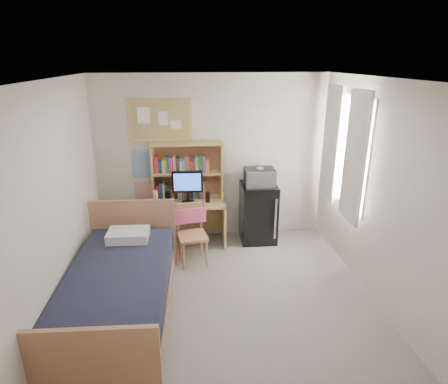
{
  "coord_description": "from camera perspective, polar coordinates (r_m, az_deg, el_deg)",
  "views": [
    {
      "loc": [
        -0.46,
        -3.62,
        2.79
      ],
      "look_at": [
        0.09,
        1.2,
        1.06
      ],
      "focal_mm": 30.0,
      "sensor_mm": 36.0,
      "label": 1
    }
  ],
  "objects": [
    {
      "name": "desk_fan",
      "position": [
        5.71,
        5.52,
        4.85
      ],
      "size": [
        0.22,
        0.22,
        0.27
      ],
      "primitive_type": "cylinder",
      "rotation": [
        0.0,
        0.0,
        -0.03
      ],
      "color": "silver",
      "rests_on": "microwave"
    },
    {
      "name": "curtain_left",
      "position": [
        5.07,
        19.3,
        4.96
      ],
      "size": [
        0.04,
        0.55,
        1.7
      ],
      "primitive_type": "cube",
      "color": "white",
      "rests_on": "wall_right"
    },
    {
      "name": "wall_back",
      "position": [
        5.93,
        -1.81,
        5.09
      ],
      "size": [
        3.6,
        0.04,
        2.6
      ],
      "primitive_type": "cube",
      "color": "silver",
      "rests_on": "floor"
    },
    {
      "name": "monitor",
      "position": [
        5.66,
        -5.58,
        0.72
      ],
      "size": [
        0.46,
        0.06,
        0.49
      ],
      "primitive_type": "cube",
      "rotation": [
        0.0,
        0.0,
        -0.04
      ],
      "color": "black",
      "rests_on": "desk"
    },
    {
      "name": "curtain_right",
      "position": [
        5.78,
        15.98,
        7.02
      ],
      "size": [
        0.04,
        0.55,
        1.7
      ],
      "primitive_type": "cube",
      "color": "white",
      "rests_on": "wall_right"
    },
    {
      "name": "hutch",
      "position": [
        5.8,
        -5.59,
        3.22
      ],
      "size": [
        1.09,
        0.32,
        0.89
      ],
      "primitive_type": "cube",
      "rotation": [
        0.0,
        0.0,
        -0.04
      ],
      "color": "tan",
      "rests_on": "desk"
    },
    {
      "name": "speaker_right",
      "position": [
        5.71,
        -2.51,
        -0.8
      ],
      "size": [
        0.07,
        0.07,
        0.16
      ],
      "primitive_type": "cube",
      "rotation": [
        0.0,
        0.0,
        -0.04
      ],
      "color": "black",
      "rests_on": "desk"
    },
    {
      "name": "window_unit",
      "position": [
        5.43,
        17.82,
        6.06
      ],
      "size": [
        0.1,
        1.4,
        1.7
      ],
      "primitive_type": "cube",
      "color": "white",
      "rests_on": "wall_right"
    },
    {
      "name": "poster_japan",
      "position": [
        6.09,
        -12.12,
        -0.08
      ],
      "size": [
        0.28,
        0.01,
        0.36
      ],
      "primitive_type": "cube",
      "color": "red",
      "rests_on": "wall_back"
    },
    {
      "name": "desk",
      "position": [
        5.93,
        -5.37,
        -4.63
      ],
      "size": [
        1.17,
        0.62,
        0.72
      ],
      "primitive_type": "cube",
      "rotation": [
        0.0,
        0.0,
        -0.04
      ],
      "color": "tan",
      "rests_on": "floor"
    },
    {
      "name": "wall_front",
      "position": [
        2.18,
        8.23,
        -23.81
      ],
      "size": [
        3.6,
        0.04,
        2.6
      ],
      "primitive_type": "cube",
      "color": "silver",
      "rests_on": "floor"
    },
    {
      "name": "desk_chair",
      "position": [
        5.33,
        -4.86,
        -6.63
      ],
      "size": [
        0.5,
        0.5,
        0.87
      ],
      "primitive_type": "cube",
      "rotation": [
        0.0,
        0.0,
        0.17
      ],
      "color": "#B77B56",
      "rests_on": "floor"
    },
    {
      "name": "microwave",
      "position": [
        5.79,
        5.44,
        2.29
      ],
      "size": [
        0.47,
        0.36,
        0.26
      ],
      "primitive_type": "cube",
      "rotation": [
        0.0,
        0.0,
        -0.03
      ],
      "color": "silver",
      "rests_on": "mini_fridge"
    },
    {
      "name": "floor",
      "position": [
        4.6,
        0.65,
        -17.86
      ],
      "size": [
        3.6,
        4.2,
        0.02
      ],
      "primitive_type": "cube",
      "color": "gray",
      "rests_on": "ground"
    },
    {
      "name": "pillow",
      "position": [
        4.94,
        -14.38,
        -6.38
      ],
      "size": [
        0.53,
        0.38,
        0.12
      ],
      "primitive_type": "cube",
      "rotation": [
        0.0,
        0.0,
        -0.05
      ],
      "color": "silver",
      "rests_on": "bed"
    },
    {
      "name": "wall_left",
      "position": [
        4.14,
        -24.91,
        -3.39
      ],
      "size": [
        0.04,
        4.2,
        2.6
      ],
      "primitive_type": "cube",
      "color": "silver",
      "rests_on": "floor"
    },
    {
      "name": "poster_wave",
      "position": [
        5.95,
        -12.44,
        4.18
      ],
      "size": [
        0.3,
        0.01,
        0.42
      ],
      "primitive_type": "cube",
      "color": "#2A5DAA",
      "rests_on": "wall_back"
    },
    {
      "name": "hoodie",
      "position": [
        5.41,
        -5.35,
        -3.45
      ],
      "size": [
        0.49,
        0.22,
        0.22
      ],
      "primitive_type": "cube",
      "rotation": [
        0.0,
        0.0,
        0.17
      ],
      "color": "#DB537E",
      "rests_on": "desk_chair"
    },
    {
      "name": "keyboard",
      "position": [
        5.61,
        -5.53,
        -2.02
      ],
      "size": [
        0.47,
        0.17,
        0.02
      ],
      "primitive_type": "cube",
      "rotation": [
        0.0,
        0.0,
        -0.04
      ],
      "color": "black",
      "rests_on": "desk"
    },
    {
      "name": "bed",
      "position": [
        4.49,
        -15.67,
        -14.8
      ],
      "size": [
        1.22,
        2.27,
        0.61
      ],
      "primitive_type": "cube",
      "rotation": [
        0.0,
        0.0,
        -0.05
      ],
      "color": "black",
      "rests_on": "floor"
    },
    {
      "name": "ceiling",
      "position": [
        3.65,
        0.81,
        16.67
      ],
      "size": [
        3.6,
        4.2,
        0.02
      ],
      "primitive_type": "cube",
      "color": "silver",
      "rests_on": "wall_back"
    },
    {
      "name": "bulletin_board",
      "position": [
        5.78,
        -9.73,
        10.72
      ],
      "size": [
        0.94,
        0.03,
        0.64
      ],
      "primitive_type": "cube",
      "color": "tan",
      "rests_on": "wall_back"
    },
    {
      "name": "water_bottle",
      "position": [
        5.7,
        -10.37,
        -0.84
      ],
      "size": [
        0.07,
        0.07,
        0.22
      ],
      "primitive_type": "cylinder",
      "rotation": [
        0.0,
        0.0,
        -0.04
      ],
      "color": "silver",
      "rests_on": "desk"
    },
    {
      "name": "speaker_left",
      "position": [
        5.73,
        -8.53,
        -0.83
      ],
      "size": [
        0.08,
        0.08,
        0.18
      ],
      "primitive_type": "cube",
      "rotation": [
        0.0,
        0.0,
        -0.04
      ],
      "color": "black",
      "rests_on": "desk"
    },
    {
      "name": "mini_fridge",
      "position": [
        6.01,
        5.22,
        -3.13
      ],
      "size": [
        0.57,
        0.57,
        0.94
      ],
      "primitive_type": "cube",
      "rotation": [
        0.0,
        0.0,
        -0.03
      ],
      "color": "black",
      "rests_on": "floor"
    },
    {
      "name": "wall_right",
      "position": [
        4.52,
        24.01,
        -1.38
      ],
      "size": [
        0.04,
        4.2,
        2.6
      ],
      "primitive_type": "cube",
      "color": "silver",
      "rests_on": "floor"
    }
  ]
}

